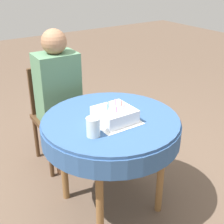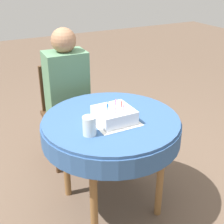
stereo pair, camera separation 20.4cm
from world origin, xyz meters
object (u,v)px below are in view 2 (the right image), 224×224
Objects in this scene: birthday_cake at (114,115)px; chair at (66,109)px; drinking_glass at (89,126)px; person at (67,86)px.

chair is at bearing 92.92° from birthday_cake.
birthday_cake reaches higher than drinking_glass.
person is at bearing 78.80° from drinking_glass.
person is 0.87m from drinking_glass.
drinking_glass is at bearing -98.81° from person.
chair is 7.27× the size of drinking_glass.
drinking_glass is at bearing -158.02° from birthday_cake.
birthday_cake is (0.05, -0.76, 0.06)m from person.
chair is 0.71× the size of person.
person is 10.20× the size of drinking_glass.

